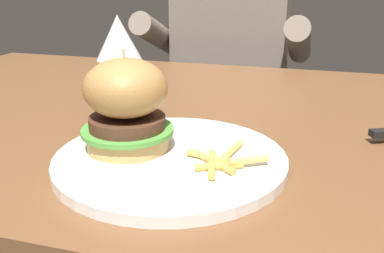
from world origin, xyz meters
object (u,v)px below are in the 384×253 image
at_px(burger_sandwich, 126,104).
at_px(wine_glass, 118,42).
at_px(main_plate, 171,160).
at_px(diner_person, 229,99).

relative_size(burger_sandwich, wine_glass, 0.76).
height_order(main_plate, burger_sandwich, burger_sandwich).
relative_size(main_plate, wine_glass, 1.72).
height_order(wine_glass, diner_person, diner_person).
bearing_deg(diner_person, wine_glass, -92.00).
distance_m(burger_sandwich, diner_person, 0.95).
bearing_deg(wine_glass, burger_sandwich, -62.02).
bearing_deg(diner_person, burger_sandwich, -87.17).
xyz_separation_m(main_plate, burger_sandwich, (-0.06, 0.01, 0.07)).
relative_size(wine_glass, diner_person, 0.15).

